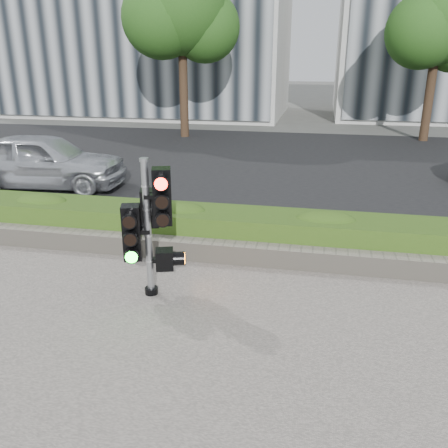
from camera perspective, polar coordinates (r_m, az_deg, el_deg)
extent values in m
plane|color=#51514C|center=(6.61, -1.69, -11.46)|extent=(120.00, 120.00, 0.00)
cube|color=black|center=(15.92, 6.56, 7.29)|extent=(60.00, 13.00, 0.02)
cube|color=gray|center=(9.37, 2.68, -1.28)|extent=(60.00, 0.25, 0.12)
cube|color=gray|center=(8.17, 1.32, -3.46)|extent=(12.00, 0.32, 0.34)
cube|color=olive|center=(8.70, 2.09, -0.77)|extent=(12.00, 1.00, 0.68)
cylinder|color=black|center=(20.87, -4.88, 15.87)|extent=(0.36, 0.36, 4.03)
sphere|color=#184413|center=(20.89, -5.15, 24.57)|extent=(3.74, 3.74, 3.74)
sphere|color=#184413|center=(20.97, -2.33, 22.64)|extent=(2.88, 2.88, 2.88)
sphere|color=#184413|center=(20.66, -7.57, 23.34)|extent=(3.17, 3.17, 3.17)
cylinder|color=black|center=(21.47, 23.45, 13.89)|extent=(0.36, 0.36, 3.58)
sphere|color=#184413|center=(21.44, 24.54, 21.34)|extent=(3.33, 3.33, 3.33)
sphere|color=#184413|center=(20.93, 22.79, 20.58)|extent=(2.82, 2.82, 2.82)
sphere|color=#184413|center=(22.12, 24.48, 23.27)|extent=(2.30, 2.30, 2.30)
cylinder|color=black|center=(7.26, -8.72, -7.91)|extent=(0.20, 0.20, 0.10)
cylinder|color=gray|center=(6.87, -9.13, -0.81)|extent=(0.10, 0.10, 2.02)
cylinder|color=gray|center=(6.58, -9.62, 7.63)|extent=(0.13, 0.13, 0.05)
cube|color=#FF1107|center=(6.67, -7.44, 3.32)|extent=(0.32, 0.32, 0.81)
cube|color=#14E51E|center=(6.86, -11.02, -1.00)|extent=(0.32, 0.32, 0.81)
cube|color=black|center=(6.99, -8.92, 1.92)|extent=(0.32, 0.32, 0.55)
cube|color=orange|center=(7.06, -7.16, -4.22)|extent=(0.32, 0.32, 0.29)
imported|color=silver|center=(13.55, -20.88, 7.13)|extent=(4.43, 2.10, 1.46)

